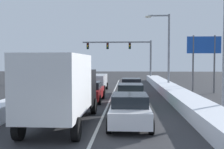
% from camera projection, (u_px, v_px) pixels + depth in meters
% --- Properties ---
extents(ground_plane, '(120.00, 120.00, 0.00)m').
position_uv_depth(ground_plane, '(109.00, 102.00, 20.27)').
color(ground_plane, '#333335').
extents(lane_stripe_between_right_lane_and_center_lane, '(0.14, 40.02, 0.01)m').
position_uv_depth(lane_stripe_between_right_lane_and_center_lane, '(112.00, 96.00, 23.90)').
color(lane_stripe_between_right_lane_and_center_lane, silver).
rests_on(lane_stripe_between_right_lane_and_center_lane, ground).
extents(snow_bank_right_shoulder, '(1.78, 40.02, 0.78)m').
position_uv_depth(snow_bank_right_shoulder, '(173.00, 92.00, 23.58)').
color(snow_bank_right_shoulder, white).
rests_on(snow_bank_right_shoulder, ground).
extents(snow_bank_left_shoulder, '(1.27, 40.02, 0.83)m').
position_uv_depth(snow_bank_left_shoulder, '(52.00, 91.00, 24.18)').
color(snow_bank_left_shoulder, white).
rests_on(snow_bank_left_shoulder, ground).
extents(sedan_white_right_lane_nearest, '(2.00, 4.50, 1.51)m').
position_uv_depth(sedan_white_right_lane_nearest, '(130.00, 109.00, 12.96)').
color(sedan_white_right_lane_nearest, silver).
rests_on(sedan_white_right_lane_nearest, ground).
extents(sedan_green_right_lane_second, '(2.00, 4.50, 1.51)m').
position_uv_depth(sedan_green_right_lane_second, '(130.00, 95.00, 18.68)').
color(sedan_green_right_lane_second, '#1E5633').
rests_on(sedan_green_right_lane_second, ground).
extents(sedan_maroon_right_lane_third, '(2.00, 4.50, 1.51)m').
position_uv_depth(sedan_maroon_right_lane_third, '(131.00, 86.00, 24.71)').
color(sedan_maroon_right_lane_third, maroon).
rests_on(sedan_maroon_right_lane_third, ground).
extents(box_truck_center_lane_nearest, '(2.53, 7.20, 3.36)m').
position_uv_depth(box_truck_center_lane_nearest, '(62.00, 86.00, 12.83)').
color(box_truck_center_lane_nearest, black).
rests_on(box_truck_center_lane_nearest, ground).
extents(sedan_red_center_lane_second, '(2.00, 4.50, 1.51)m').
position_uv_depth(sedan_red_center_lane_second, '(90.00, 91.00, 20.74)').
color(sedan_red_center_lane_second, maroon).
rests_on(sedan_red_center_lane_second, ground).
extents(suv_silver_center_lane_third, '(2.16, 4.90, 1.67)m').
position_uv_depth(suv_silver_center_lane_third, '(96.00, 81.00, 27.84)').
color(suv_silver_center_lane_third, '#B7BABF').
rests_on(suv_silver_center_lane_third, ground).
extents(traffic_light_gantry, '(10.60, 0.47, 6.20)m').
position_uv_depth(traffic_light_gantry, '(126.00, 50.00, 41.73)').
color(traffic_light_gantry, slate).
rests_on(traffic_light_gantry, ground).
extents(street_lamp_right_near, '(2.66, 0.36, 7.84)m').
position_uv_depth(street_lamp_right_near, '(218.00, 29.00, 14.25)').
color(street_lamp_right_near, gray).
rests_on(street_lamp_right_near, ground).
extents(street_lamp_right_mid, '(2.66, 0.36, 7.99)m').
position_uv_depth(street_lamp_right_mid, '(165.00, 45.00, 28.80)').
color(street_lamp_right_mid, gray).
rests_on(street_lamp_right_mid, ground).
extents(roadside_sign_right, '(3.20, 0.16, 5.50)m').
position_uv_depth(roadside_sign_right, '(204.00, 51.00, 25.95)').
color(roadside_sign_right, '#59595B').
rests_on(roadside_sign_right, ground).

